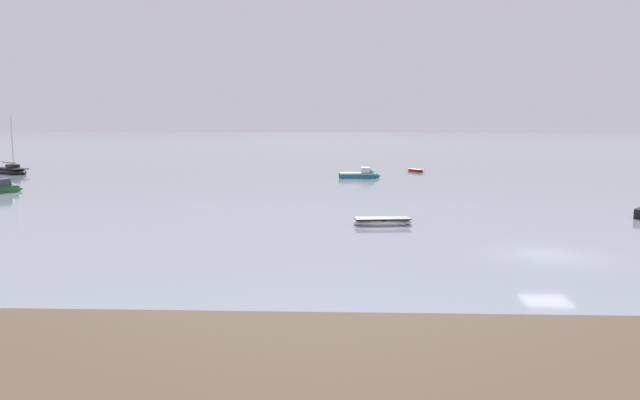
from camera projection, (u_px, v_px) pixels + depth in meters
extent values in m
plane|color=gray|center=(548.00, 255.00, 33.43)|extent=(800.00, 800.00, 0.00)
cone|color=#23602D|center=(16.00, 189.00, 64.10)|extent=(2.27, 2.23, 1.78)
cube|color=#33383F|center=(2.00, 182.00, 63.08)|extent=(1.77, 1.74, 0.69)
cube|color=#384751|center=(8.00, 181.00, 63.46)|extent=(1.18, 1.06, 0.55)
ellipsoid|color=red|center=(416.00, 171.00, 89.42)|extent=(2.65, 3.43, 0.52)
cube|color=brown|center=(416.00, 169.00, 89.40)|extent=(2.50, 3.19, 0.07)
cube|color=brown|center=(416.00, 170.00, 89.41)|extent=(0.99, 0.70, 0.05)
cube|color=#197084|center=(357.00, 176.00, 79.53)|extent=(4.51, 2.12, 0.86)
cone|color=#197084|center=(375.00, 176.00, 79.59)|extent=(1.49, 1.82, 1.73)
cube|color=silver|center=(358.00, 174.00, 79.49)|extent=(4.61, 2.16, 0.10)
cube|color=silver|center=(366.00, 170.00, 79.47)|extent=(1.15, 1.44, 0.67)
cube|color=#384751|center=(370.00, 170.00, 79.48)|extent=(0.33, 1.33, 0.54)
cube|color=black|center=(340.00, 175.00, 79.46)|extent=(0.29, 0.36, 0.61)
cube|color=black|center=(638.00, 212.00, 46.47)|extent=(0.45, 0.47, 0.66)
ellipsoid|color=black|center=(12.00, 172.00, 86.02)|extent=(6.91, 5.95, 1.21)
cube|color=black|center=(12.00, 168.00, 85.96)|extent=(5.94, 5.14, 0.12)
cube|color=black|center=(13.00, 166.00, 85.70)|extent=(2.07, 1.97, 0.43)
cylinder|color=#B7BABF|center=(12.00, 143.00, 85.15)|extent=(0.12, 0.12, 6.65)
cylinder|color=beige|center=(8.00, 162.00, 86.42)|extent=(3.23, 2.51, 0.24)
ellipsoid|color=white|center=(382.00, 222.00, 43.29)|extent=(4.21, 1.85, 0.64)
cube|color=black|center=(383.00, 218.00, 43.26)|extent=(3.88, 1.78, 0.09)
cube|color=black|center=(382.00, 220.00, 43.27)|extent=(0.40, 1.28, 0.06)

